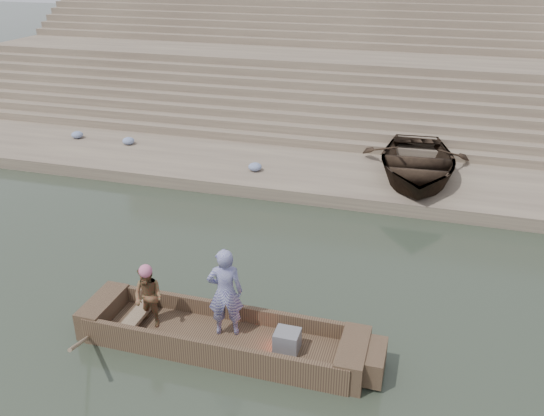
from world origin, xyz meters
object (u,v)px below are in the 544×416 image
at_px(main_rowboat, 221,341).
at_px(beached_rowboat, 417,163).
at_px(standing_man, 225,292).
at_px(television, 287,341).
at_px(rowing_man, 148,297).

height_order(main_rowboat, beached_rowboat, beached_rowboat).
xyz_separation_m(main_rowboat, standing_man, (0.06, 0.17, 1.03)).
bearing_deg(beached_rowboat, main_rowboat, -112.99).
relative_size(standing_man, television, 4.01).
height_order(main_rowboat, television, television).
bearing_deg(rowing_man, television, 10.81).
xyz_separation_m(main_rowboat, television, (1.31, 0.00, 0.31)).
bearing_deg(main_rowboat, standing_man, 69.64).
bearing_deg(standing_man, beached_rowboat, -126.68).
relative_size(main_rowboat, beached_rowboat, 1.01).
bearing_deg(television, beached_rowboat, 78.83).
bearing_deg(main_rowboat, beached_rowboat, 71.08).
height_order(television, beached_rowboat, beached_rowboat).
distance_m(standing_man, beached_rowboat, 9.35).
height_order(standing_man, television, standing_man).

